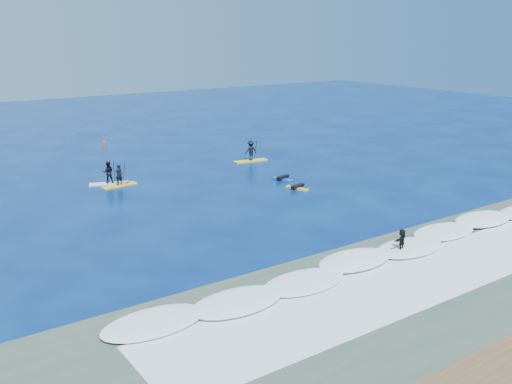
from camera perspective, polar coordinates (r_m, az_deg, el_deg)
ground at (r=40.72m, az=3.25°, el=-1.82°), size 160.00×160.00×0.00m
shallow_water at (r=31.65m, az=19.23°, el=-8.02°), size 90.00×13.00×0.01m
breaking_wave at (r=33.90m, az=13.78°, el=-5.97°), size 40.00×6.00×0.30m
whitewater at (r=32.18m, az=17.79°, el=-7.50°), size 34.00×5.00×0.02m
sup_paddler_left at (r=48.12m, az=-13.53°, el=1.34°), size 3.05×1.12×2.09m
sup_paddler_center at (r=48.89m, az=-14.55°, el=1.72°), size 3.28×1.82×2.25m
sup_paddler_right at (r=55.77m, az=-0.53°, el=4.02°), size 3.44×1.30×2.36m
prone_paddler_near at (r=46.21m, az=4.12°, el=0.50°), size 1.58×2.07×0.42m
prone_paddler_far at (r=49.00m, az=2.65°, el=1.41°), size 1.55×2.02×0.41m
wave_surfer at (r=33.49m, az=14.35°, el=-4.83°), size 1.99×1.00×1.39m
marker_buoy at (r=65.40m, az=-14.93°, el=4.71°), size 0.31×0.31×0.74m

